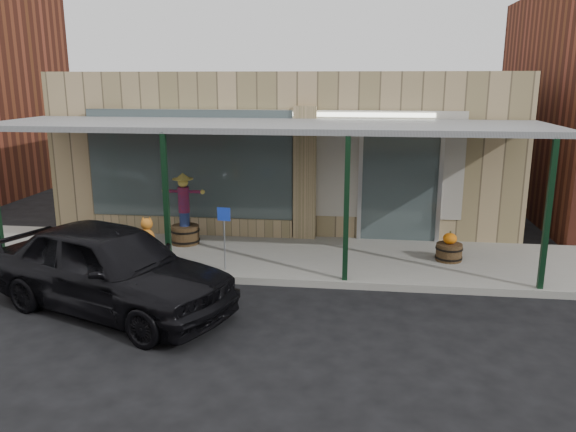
# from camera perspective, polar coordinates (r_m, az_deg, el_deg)

# --- Properties ---
(ground) EXTENTS (120.00, 120.00, 0.00)m
(ground) POSITION_cam_1_polar(r_m,az_deg,el_deg) (9.56, -5.72, -11.23)
(ground) COLOR black
(ground) RESTS_ON ground
(sidewalk) EXTENTS (40.00, 3.20, 0.15)m
(sidewalk) POSITION_cam_1_polar(r_m,az_deg,el_deg) (12.82, -2.12, -4.20)
(sidewalk) COLOR gray
(sidewalk) RESTS_ON ground
(storefront) EXTENTS (12.00, 6.25, 4.20)m
(storefront) POSITION_cam_1_polar(r_m,az_deg,el_deg) (16.82, 0.38, 7.17)
(storefront) COLOR tan
(storefront) RESTS_ON ground
(awning) EXTENTS (12.00, 3.00, 3.04)m
(awning) POSITION_cam_1_polar(r_m,az_deg,el_deg) (12.20, -2.27, 8.97)
(awning) COLOR slate
(awning) RESTS_ON ground
(block_buildings_near) EXTENTS (61.00, 8.00, 8.00)m
(block_buildings_near) POSITION_cam_1_polar(r_m,az_deg,el_deg) (17.63, 7.47, 12.81)
(block_buildings_near) COLOR brown
(block_buildings_near) RESTS_ON ground
(barrel_scarecrow) EXTENTS (1.00, 0.87, 1.73)m
(barrel_scarecrow) POSITION_cam_1_polar(r_m,az_deg,el_deg) (13.67, -10.46, -0.41)
(barrel_scarecrow) COLOR #513720
(barrel_scarecrow) RESTS_ON sidewalk
(barrel_pumpkin) EXTENTS (0.72, 0.72, 0.66)m
(barrel_pumpkin) POSITION_cam_1_polar(r_m,az_deg,el_deg) (12.78, 16.05, -3.34)
(barrel_pumpkin) COLOR #513720
(barrel_pumpkin) RESTS_ON sidewalk
(handicap_sign) EXTENTS (0.28, 0.06, 1.33)m
(handicap_sign) POSITION_cam_1_polar(r_m,az_deg,el_deg) (11.59, -6.50, -1.43)
(handicap_sign) COLOR gray
(handicap_sign) RESTS_ON sidewalk
(parked_sedan) EXTENTS (5.06, 3.49, 1.60)m
(parked_sedan) POSITION_cam_1_polar(r_m,az_deg,el_deg) (10.39, -17.58, -5.00)
(parked_sedan) COLOR black
(parked_sedan) RESTS_ON ground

